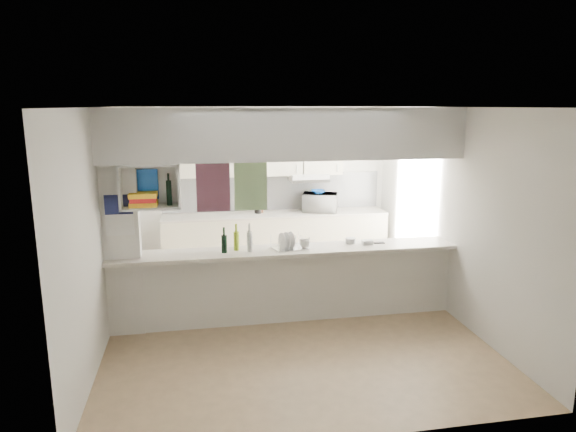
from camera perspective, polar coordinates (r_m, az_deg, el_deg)
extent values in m
plane|color=#917554|center=(6.53, -0.16, -11.45)|extent=(4.80, 4.80, 0.00)
plane|color=white|center=(5.98, -0.17, 12.01)|extent=(4.80, 4.80, 0.00)
plane|color=silver|center=(8.46, -3.06, 3.20)|extent=(4.20, 0.00, 4.20)
plane|color=silver|center=(6.12, -19.90, -1.00)|extent=(0.00, 4.80, 4.80)
plane|color=silver|center=(6.81, 17.49, 0.45)|extent=(0.00, 4.80, 4.80)
cube|color=silver|center=(6.37, -0.16, -7.82)|extent=(4.20, 0.15, 0.88)
cube|color=beige|center=(6.23, -0.16, -3.84)|extent=(4.20, 0.50, 0.04)
cube|color=white|center=(5.99, -0.17, 9.14)|extent=(4.20, 0.50, 0.60)
cube|color=silver|center=(6.09, -18.04, -0.93)|extent=(0.40, 0.18, 2.60)
cube|color=#191E4C|center=(5.95, -18.32, 1.21)|extent=(0.30, 0.01, 0.22)
cube|color=white|center=(6.00, -18.17, -0.95)|extent=(0.30, 0.01, 0.24)
cube|color=#2E1422|center=(6.18, -8.32, 3.32)|extent=(0.40, 0.02, 0.62)
cube|color=#1B707C|center=(6.22, -4.17, 3.47)|extent=(0.40, 0.02, 0.62)
cube|color=white|center=(5.91, -14.94, 0.98)|extent=(0.65, 0.35, 0.02)
cube|color=white|center=(5.84, -15.20, 5.56)|extent=(0.65, 0.35, 0.02)
cube|color=white|center=(6.03, -14.95, 3.49)|extent=(0.65, 0.02, 0.50)
cube|color=white|center=(5.91, -18.09, 3.12)|extent=(0.02, 0.35, 0.50)
cube|color=white|center=(5.86, -12.02, 3.38)|extent=(0.02, 0.35, 0.50)
cube|color=yellow|center=(5.91, -15.73, 1.31)|extent=(0.30, 0.24, 0.05)
cube|color=red|center=(5.90, -15.76, 1.79)|extent=(0.28, 0.22, 0.05)
cube|color=yellow|center=(5.90, -15.79, 2.26)|extent=(0.30, 0.24, 0.05)
cube|color=#0E46A0|center=(6.00, -15.45, 3.42)|extent=(0.26, 0.02, 0.34)
cylinder|color=black|center=(5.87, -13.08, 2.52)|extent=(0.06, 0.06, 0.28)
cube|color=#E9E4C5|center=(8.37, -1.37, -2.83)|extent=(3.60, 0.60, 0.90)
cube|color=beige|center=(8.27, -1.39, 0.22)|extent=(3.60, 0.63, 0.03)
cube|color=silver|center=(8.48, -1.70, 2.69)|extent=(3.60, 0.03, 0.60)
cube|color=#E9E4C5|center=(8.22, -2.96, 7.02)|extent=(2.62, 0.34, 0.72)
cube|color=white|center=(8.33, 2.27, 4.32)|extent=(0.60, 0.46, 0.12)
cube|color=silver|center=(8.11, 2.63, 3.85)|extent=(0.60, 0.02, 0.05)
imported|color=white|center=(8.37, 3.59, 1.52)|extent=(0.64, 0.53, 0.30)
imported|color=#0E46A0|center=(8.31, 3.37, 2.70)|extent=(0.24, 0.24, 0.06)
cube|color=silver|center=(6.23, 0.20, -3.55)|extent=(0.47, 0.39, 0.01)
cylinder|color=white|center=(6.17, -0.64, -2.70)|extent=(0.06, 0.20, 0.20)
cylinder|color=white|center=(6.19, -0.13, -2.64)|extent=(0.06, 0.20, 0.20)
cylinder|color=white|center=(6.21, 0.37, -2.58)|extent=(0.06, 0.20, 0.20)
imported|color=white|center=(6.20, 1.85, -3.08)|extent=(0.17, 0.17, 0.10)
cylinder|color=black|center=(6.08, -7.10, -3.11)|extent=(0.07, 0.07, 0.21)
cylinder|color=black|center=(6.04, -7.14, -1.70)|extent=(0.03, 0.03, 0.10)
cylinder|color=#809F1A|center=(6.16, -5.75, -2.79)|extent=(0.07, 0.07, 0.23)
cylinder|color=#809F1A|center=(6.12, -5.78, -1.33)|extent=(0.03, 0.03, 0.10)
cylinder|color=silver|center=(6.10, -4.28, -2.85)|extent=(0.07, 0.07, 0.24)
cylinder|color=silver|center=(6.06, -4.31, -1.31)|extent=(0.03, 0.03, 0.10)
cylinder|color=silver|center=(6.51, 6.96, -2.73)|extent=(0.13, 0.13, 0.07)
cube|color=silver|center=(6.48, 8.80, -2.90)|extent=(0.13, 0.09, 0.06)
cube|color=black|center=(6.57, 10.06, -2.95)|extent=(0.14, 0.07, 0.01)
cylinder|color=black|center=(8.26, -3.38, 0.83)|extent=(0.11, 0.11, 0.15)
cube|color=#58321E|center=(8.29, -3.13, 0.97)|extent=(0.10, 0.08, 0.18)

